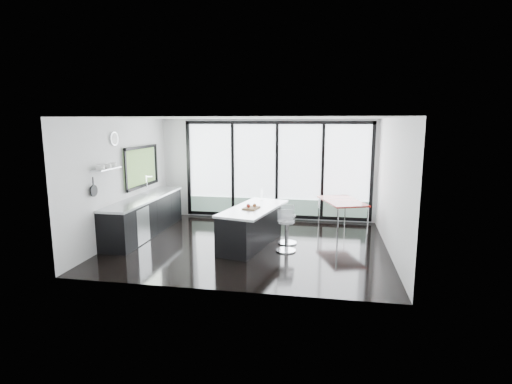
% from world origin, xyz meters
% --- Properties ---
extents(floor, '(6.00, 5.00, 0.00)m').
position_xyz_m(floor, '(0.00, 0.00, 0.00)').
color(floor, black).
rests_on(floor, ground).
extents(ceiling, '(6.00, 5.00, 0.00)m').
position_xyz_m(ceiling, '(0.00, 0.00, 2.80)').
color(ceiling, white).
rests_on(ceiling, wall_back).
extents(wall_back, '(6.00, 0.09, 2.80)m').
position_xyz_m(wall_back, '(0.27, 2.47, 1.27)').
color(wall_back, silver).
rests_on(wall_back, ground).
extents(wall_front, '(6.00, 0.00, 2.80)m').
position_xyz_m(wall_front, '(0.00, -2.50, 1.40)').
color(wall_front, silver).
rests_on(wall_front, ground).
extents(wall_left, '(0.26, 5.00, 2.80)m').
position_xyz_m(wall_left, '(-2.97, 0.27, 1.56)').
color(wall_left, silver).
rests_on(wall_left, ground).
extents(wall_right, '(0.00, 5.00, 2.80)m').
position_xyz_m(wall_right, '(3.00, 0.00, 1.40)').
color(wall_right, silver).
rests_on(wall_right, ground).
extents(counter_cabinets, '(0.69, 3.24, 1.36)m').
position_xyz_m(counter_cabinets, '(-2.67, 0.40, 0.46)').
color(counter_cabinets, black).
rests_on(counter_cabinets, floor).
extents(island, '(1.33, 2.28, 1.13)m').
position_xyz_m(island, '(0.04, -0.03, 0.44)').
color(island, black).
rests_on(island, floor).
extents(bar_stool_near, '(0.51, 0.51, 0.67)m').
position_xyz_m(bar_stool_near, '(0.85, -0.31, 0.34)').
color(bar_stool_near, silver).
rests_on(bar_stool_near, floor).
extents(bar_stool_far, '(0.46, 0.46, 0.67)m').
position_xyz_m(bar_stool_far, '(0.83, 0.24, 0.33)').
color(bar_stool_far, silver).
rests_on(bar_stool_far, floor).
extents(red_table, '(1.29, 1.66, 0.79)m').
position_xyz_m(red_table, '(2.07, 1.53, 0.39)').
color(red_table, maroon).
rests_on(red_table, floor).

